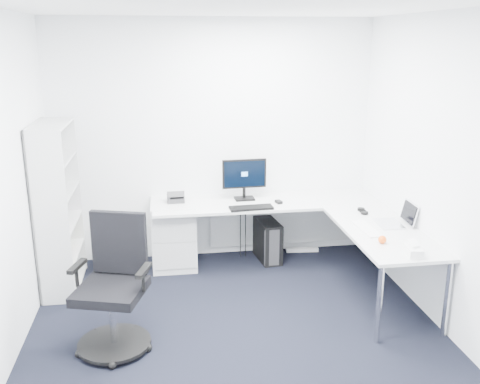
{
  "coord_description": "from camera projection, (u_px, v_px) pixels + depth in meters",
  "views": [
    {
      "loc": [
        -0.58,
        -3.83,
        2.47
      ],
      "look_at": [
        0.15,
        1.05,
        1.05
      ],
      "focal_mm": 40.0,
      "sensor_mm": 36.0,
      "label": 1
    }
  ],
  "objects": [
    {
      "name": "ground",
      "position": [
        241.0,
        350.0,
        4.41
      ],
      "size": [
        4.2,
        4.2,
        0.0
      ],
      "primitive_type": "plane",
      "color": "black"
    },
    {
      "name": "ceiling",
      "position": [
        241.0,
        4.0,
        3.66
      ],
      "size": [
        4.2,
        4.2,
        0.0
      ],
      "primitive_type": "plane",
      "color": "white"
    },
    {
      "name": "wall_back",
      "position": [
        213.0,
        142.0,
        6.03
      ],
      "size": [
        3.6,
        0.02,
        2.7
      ],
      "primitive_type": "cube",
      "color": "white",
      "rests_on": "ground"
    },
    {
      "name": "wall_front",
      "position": [
        323.0,
        344.0,
        2.04
      ],
      "size": [
        3.6,
        0.02,
        2.7
      ],
      "primitive_type": "cube",
      "color": "white",
      "rests_on": "ground"
    },
    {
      "name": "wall_right",
      "position": [
        462.0,
        184.0,
        4.29
      ],
      "size": [
        0.02,
        4.2,
        2.7
      ],
      "primitive_type": "cube",
      "color": "white",
      "rests_on": "ground"
    },
    {
      "name": "l_desk",
      "position": [
        272.0,
        243.0,
        5.72
      ],
      "size": [
        2.51,
        1.4,
        0.73
      ],
      "primitive_type": null,
      "color": "silver",
      "rests_on": "ground"
    },
    {
      "name": "drawer_pedestal",
      "position": [
        174.0,
        233.0,
        5.98
      ],
      "size": [
        0.48,
        0.6,
        0.74
      ],
      "primitive_type": "cube",
      "color": "silver",
      "rests_on": "ground"
    },
    {
      "name": "bookshelf",
      "position": [
        58.0,
        208.0,
        5.32
      ],
      "size": [
        0.33,
        0.85,
        1.7
      ],
      "primitive_type": null,
      "color": "#BCBEBF",
      "rests_on": "ground"
    },
    {
      "name": "task_chair",
      "position": [
        110.0,
        287.0,
        4.27
      ],
      "size": [
        0.78,
        0.78,
        1.11
      ],
      "primitive_type": null,
      "rotation": [
        0.0,
        0.0,
        -0.3
      ],
      "color": "black",
      "rests_on": "ground"
    },
    {
      "name": "black_pc_tower",
      "position": [
        268.0,
        240.0,
        6.16
      ],
      "size": [
        0.27,
        0.5,
        0.47
      ],
      "primitive_type": "cube",
      "rotation": [
        0.0,
        0.0,
        0.13
      ],
      "color": "black",
      "rests_on": "ground"
    },
    {
      "name": "beige_pc_tower",
      "position": [
        110.0,
        254.0,
        5.89
      ],
      "size": [
        0.2,
        0.41,
        0.38
      ],
      "primitive_type": "cube",
      "rotation": [
        0.0,
        0.0,
        -0.04
      ],
      "color": "beige",
      "rests_on": "ground"
    },
    {
      "name": "power_strip",
      "position": [
        302.0,
        250.0,
        6.44
      ],
      "size": [
        0.39,
        0.1,
        0.04
      ],
      "primitive_type": "cube",
      "rotation": [
        0.0,
        0.0,
        -0.09
      ],
      "color": "white",
      "rests_on": "ground"
    },
    {
      "name": "monitor",
      "position": [
        244.0,
        179.0,
        5.93
      ],
      "size": [
        0.5,
        0.18,
        0.47
      ],
      "primitive_type": null,
      "rotation": [
        0.0,
        0.0,
        0.05
      ],
      "color": "black",
      "rests_on": "l_desk"
    },
    {
      "name": "black_keyboard",
      "position": [
        251.0,
        208.0,
        5.66
      ],
      "size": [
        0.47,
        0.19,
        0.02
      ],
      "primitive_type": "cube",
      "rotation": [
        0.0,
        0.0,
        0.05
      ],
      "color": "black",
      "rests_on": "l_desk"
    },
    {
      "name": "mouse",
      "position": [
        279.0,
        202.0,
        5.86
      ],
      "size": [
        0.08,
        0.1,
        0.03
      ],
      "primitive_type": "cube",
      "rotation": [
        0.0,
        0.0,
        0.23
      ],
      "color": "black",
      "rests_on": "l_desk"
    },
    {
      "name": "desk_phone",
      "position": [
        176.0,
        196.0,
        5.88
      ],
      "size": [
        0.19,
        0.19,
        0.13
      ],
      "primitive_type": null,
      "rotation": [
        0.0,
        0.0,
        0.02
      ],
      "color": "#2F2F31",
      "rests_on": "l_desk"
    },
    {
      "name": "laptop",
      "position": [
        390.0,
        214.0,
        5.15
      ],
      "size": [
        0.34,
        0.33,
        0.23
      ],
      "primitive_type": null,
      "rotation": [
        0.0,
        0.0,
        -0.05
      ],
      "color": "silver",
      "rests_on": "l_desk"
    },
    {
      "name": "white_keyboard",
      "position": [
        367.0,
        229.0,
        5.05
      ],
      "size": [
        0.14,
        0.46,
        0.02
      ],
      "primitive_type": "cube",
      "rotation": [
        0.0,
        0.0,
        0.03
      ],
      "color": "white",
      "rests_on": "l_desk"
    },
    {
      "name": "headphones",
      "position": [
        363.0,
        210.0,
        5.54
      ],
      "size": [
        0.12,
        0.18,
        0.05
      ],
      "primitive_type": null,
      "rotation": [
        0.0,
        0.0,
        -0.06
      ],
      "color": "black",
      "rests_on": "l_desk"
    },
    {
      "name": "orange_fruit",
      "position": [
        382.0,
        240.0,
        4.7
      ],
      "size": [
        0.07,
        0.07,
        0.07
      ],
      "primitive_type": "sphere",
      "color": "#F55B15",
      "rests_on": "l_desk"
    },
    {
      "name": "tissue_box",
      "position": [
        413.0,
        251.0,
        4.45
      ],
      "size": [
        0.14,
        0.23,
        0.08
      ],
      "primitive_type": "cube",
      "rotation": [
        0.0,
        0.0,
        -0.15
      ],
      "color": "white",
      "rests_on": "l_desk"
    }
  ]
}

